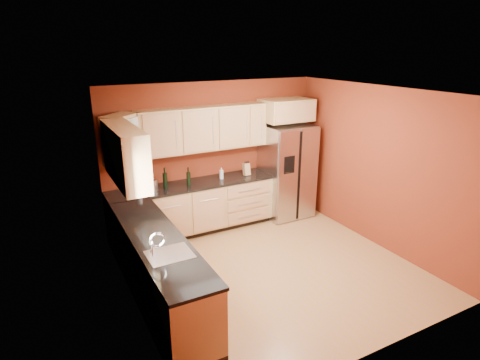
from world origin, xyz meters
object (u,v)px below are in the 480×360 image
(canister_left, at_px, (154,185))
(wine_bottle_a, at_px, (188,176))
(refrigerator, at_px, (286,171))
(soap_dispenser, at_px, (221,173))
(knife_block, at_px, (246,169))

(canister_left, relative_size, wine_bottle_a, 0.58)
(canister_left, height_order, wine_bottle_a, wine_bottle_a)
(canister_left, xyz_separation_m, wine_bottle_a, (0.59, -0.01, 0.07))
(refrigerator, distance_m, soap_dispenser, 1.35)
(canister_left, relative_size, soap_dispenser, 0.91)
(refrigerator, relative_size, knife_block, 8.13)
(canister_left, bearing_deg, soap_dispenser, 1.58)
(soap_dispenser, bearing_deg, canister_left, -178.42)
(refrigerator, height_order, wine_bottle_a, refrigerator)
(knife_block, bearing_deg, wine_bottle_a, -178.41)
(refrigerator, height_order, knife_block, refrigerator)
(canister_left, xyz_separation_m, knife_block, (1.73, 0.02, 0.02))
(refrigerator, distance_m, wine_bottle_a, 1.99)
(canister_left, relative_size, knife_block, 0.84)
(canister_left, height_order, soap_dispenser, soap_dispenser)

